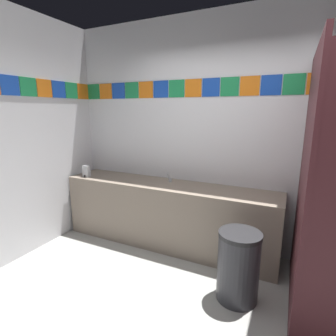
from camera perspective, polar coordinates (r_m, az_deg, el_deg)
The scene contains 6 objects.
wall_back at distance 3.25m, azimuth 14.94°, elevation 6.76°, with size 4.46×0.09×2.86m.
vanity_counter at distance 3.45m, azimuth -0.30°, elevation -9.99°, with size 2.78×0.55×0.82m.
faucet_center at distance 3.37m, azimuth 0.35°, elevation -2.26°, with size 0.04×0.10×0.14m.
soap_dispenser at distance 3.82m, azimuth -17.40°, elevation -0.68°, with size 0.09×0.09×0.16m.
stall_divider at distance 2.33m, azimuth 32.01°, elevation -4.97°, with size 0.92×1.33×2.23m.
trash_bin at distance 2.64m, azimuth 15.10°, elevation -19.98°, with size 0.39×0.39×0.67m.
Camera 1 is at (0.60, -1.59, 1.74)m, focal length 27.87 mm.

